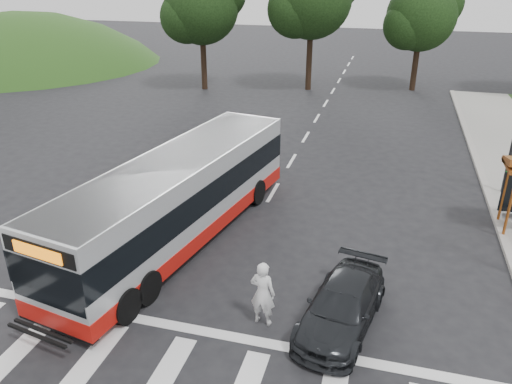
% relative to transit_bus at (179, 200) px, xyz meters
% --- Properties ---
extents(ground, '(140.00, 140.00, 0.00)m').
position_rel_transit_bus_xyz_m(ground, '(2.26, -1.24, -1.54)').
color(ground, black).
rests_on(ground, ground).
extents(curb_east, '(0.30, 40.00, 0.15)m').
position_rel_transit_bus_xyz_m(curb_east, '(11.26, 6.76, -1.47)').
color(curb_east, '#9E9991').
rests_on(curb_east, ground).
extents(hillside_nw, '(44.00, 44.00, 10.00)m').
position_rel_transit_bus_xyz_m(hillside_nw, '(-29.74, 28.76, -1.54)').
color(hillside_nw, '#254616').
rests_on(hillside_nw, ground).
extents(crosswalk_ladder, '(18.00, 2.60, 0.01)m').
position_rel_transit_bus_xyz_m(crosswalk_ladder, '(2.26, -6.24, -1.53)').
color(crosswalk_ladder, silver).
rests_on(crosswalk_ladder, ground).
extents(tree_north_b, '(5.72, 5.33, 8.43)m').
position_rel_transit_bus_xyz_m(tree_north_b, '(8.33, 26.82, 4.12)').
color(tree_north_b, black).
rests_on(tree_north_b, ground).
extents(tree_north_c, '(6.16, 5.74, 9.30)m').
position_rel_transit_bus_xyz_m(tree_north_c, '(-7.66, 22.83, 4.75)').
color(tree_north_c, black).
rests_on(tree_north_c, ground).
extents(transit_bus, '(4.66, 12.20, 3.08)m').
position_rel_transit_bus_xyz_m(transit_bus, '(0.00, 0.00, 0.00)').
color(transit_bus, silver).
rests_on(transit_bus, ground).
extents(pedestrian, '(0.75, 0.54, 1.93)m').
position_rel_transit_bus_xyz_m(pedestrian, '(4.03, -3.74, -0.57)').
color(pedestrian, silver).
rests_on(pedestrian, ground).
extents(dark_sedan, '(2.47, 4.47, 1.23)m').
position_rel_transit_bus_xyz_m(dark_sedan, '(6.13, -3.24, -0.93)').
color(dark_sedan, black).
rests_on(dark_sedan, ground).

